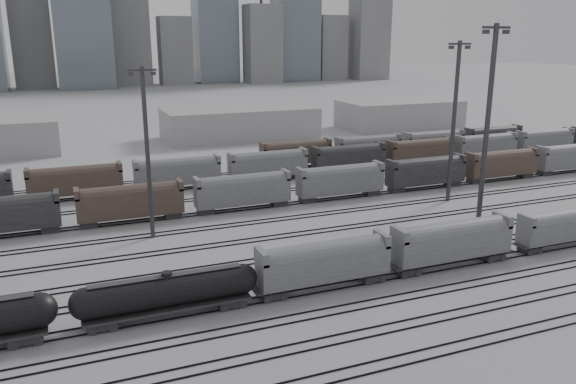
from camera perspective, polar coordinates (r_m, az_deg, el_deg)
name	(u,v)px	position (r m, az deg, el deg)	size (l,w,h in m)	color
ground	(406,278)	(64.83, 11.92, -8.59)	(900.00, 900.00, 0.00)	#AAAAAF
tracks	(336,230)	(78.82, 4.90, -3.86)	(220.00, 71.50, 0.16)	black
tank_car_b	(168,292)	(55.54, -12.11, -9.92)	(17.88, 2.98, 4.42)	black
hopper_car_a	(324,261)	(59.82, 3.69, -6.99)	(14.66, 2.91, 5.24)	black
hopper_car_b	(452,240)	(68.10, 16.33, -4.67)	(15.17, 3.01, 5.42)	black
hopper_car_c	(564,225)	(79.84, 26.24, -3.02)	(13.40, 2.66, 4.79)	black
light_mast_b	(147,150)	(74.98, -14.11, 4.15)	(3.61, 0.58, 22.59)	#333336
light_mast_c	(488,122)	(82.56, 19.61, 6.70)	(4.46, 0.71, 27.89)	#333336
light_mast_d	(454,119)	(93.80, 16.51, 7.16)	(4.10, 0.66, 25.64)	#333336
bg_string_near	(340,182)	(93.91, 5.33, 1.01)	(151.00, 3.00, 5.60)	slate
bg_string_mid	(348,159)	(112.24, 6.16, 3.36)	(151.00, 3.00, 5.60)	black
bg_string_far	(401,146)	(127.80, 11.45, 4.61)	(66.00, 3.00, 5.60)	brown
warehouse_mid	(240,123)	(151.94, -4.92, 6.99)	(40.00, 18.00, 8.00)	#939395
warehouse_right	(399,114)	(173.13, 11.25, 7.78)	(35.00, 18.00, 8.00)	#939395
skyline	(140,22)	(331.94, -14.77, 16.38)	(316.00, 22.40, 95.00)	gray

